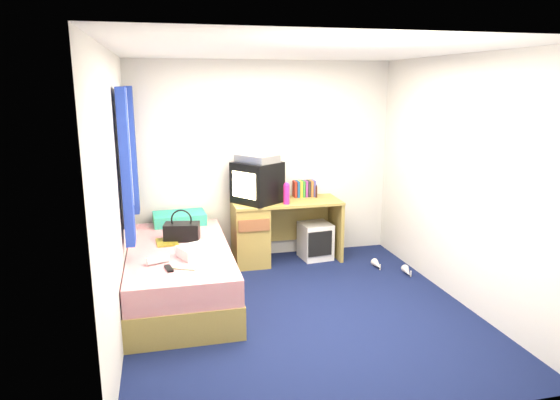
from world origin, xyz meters
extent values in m
plane|color=#0C1438|center=(0.00, 0.00, 0.00)|extent=(3.40, 3.40, 0.00)
plane|color=white|center=(0.00, 0.00, 2.40)|extent=(3.40, 3.40, 0.00)
plane|color=silver|center=(0.00, 1.70, 1.20)|extent=(3.20, 0.00, 3.20)
plane|color=silver|center=(0.00, -1.70, 1.20)|extent=(3.20, 0.00, 3.20)
plane|color=silver|center=(-1.60, 0.00, 1.20)|extent=(0.00, 3.40, 3.40)
plane|color=silver|center=(1.60, 0.00, 1.20)|extent=(0.00, 3.40, 3.40)
cube|color=#A99146|center=(-1.10, 0.57, 0.15)|extent=(1.00, 2.00, 0.30)
cube|color=#945A36|center=(-0.60, 0.17, 0.16)|extent=(0.02, 0.70, 0.18)
cube|color=white|center=(-1.10, 0.57, 0.42)|extent=(0.98, 1.98, 0.24)
cube|color=#1B7BB4|center=(-1.05, 1.46, 0.60)|extent=(0.61, 0.41, 0.13)
cube|color=#A99146|center=(0.22, 1.42, 0.73)|extent=(1.30, 0.55, 0.03)
cube|color=#A99146|center=(-0.23, 1.42, 0.36)|extent=(0.40, 0.52, 0.72)
cube|color=#A99146|center=(0.85, 1.42, 0.36)|extent=(0.04, 0.52, 0.72)
cube|color=#A99146|center=(0.47, 1.67, 0.45)|extent=(0.78, 0.03, 0.55)
cube|color=silver|center=(0.59, 1.41, 0.22)|extent=(0.39, 0.39, 0.45)
cube|color=black|center=(-0.13, 1.44, 0.99)|extent=(0.65, 0.65, 0.48)
cube|color=beige|center=(-0.31, 1.31, 0.99)|extent=(0.23, 0.30, 0.30)
cube|color=#ACACAE|center=(-0.13, 1.44, 1.27)|extent=(0.52, 0.55, 0.09)
cube|color=maroon|center=(0.37, 1.60, 0.85)|extent=(0.03, 0.13, 0.20)
cube|color=navy|center=(0.40, 1.60, 0.85)|extent=(0.03, 0.13, 0.20)
cube|color=gold|center=(0.44, 1.60, 0.85)|extent=(0.03, 0.13, 0.20)
cube|color=#337F33|center=(0.47, 1.60, 0.85)|extent=(0.03, 0.13, 0.20)
cube|color=#7F337F|center=(0.51, 1.60, 0.85)|extent=(0.03, 0.13, 0.20)
cube|color=#262626|center=(0.54, 1.60, 0.85)|extent=(0.03, 0.13, 0.20)
cube|color=#B26633|center=(0.58, 1.60, 0.85)|extent=(0.03, 0.13, 0.20)
cube|color=#4C4C99|center=(0.61, 1.60, 0.85)|extent=(0.03, 0.13, 0.20)
cube|color=black|center=(0.63, 1.56, 0.82)|extent=(0.05, 0.12, 0.14)
cylinder|color=#F02180|center=(0.18, 1.26, 0.86)|extent=(0.07, 0.07, 0.23)
cylinder|color=silver|center=(0.07, 1.43, 0.85)|extent=(0.07, 0.07, 0.19)
cube|color=black|center=(-1.05, 0.82, 0.63)|extent=(0.39, 0.26, 0.18)
torus|color=black|center=(-1.05, 0.82, 0.76)|extent=(0.22, 0.06, 0.22)
cube|color=white|center=(-0.95, 0.28, 0.59)|extent=(0.38, 0.36, 0.10)
cube|color=yellow|center=(-1.21, 0.76, 0.55)|extent=(0.23, 0.30, 0.01)
cylinder|color=silver|center=(-1.30, 0.16, 0.58)|extent=(0.21, 0.13, 0.07)
cube|color=gold|center=(-1.08, -0.03, 0.55)|extent=(0.22, 0.15, 0.01)
cube|color=black|center=(-1.21, -0.01, 0.55)|extent=(0.08, 0.17, 0.02)
cube|color=silver|center=(-1.58, 0.90, 1.45)|extent=(0.02, 0.90, 1.10)
cube|color=white|center=(-1.57, 0.90, 2.04)|extent=(0.06, 1.06, 0.08)
cube|color=white|center=(-1.57, 0.90, 0.86)|extent=(0.06, 1.06, 0.08)
cube|color=navy|center=(-1.53, 0.31, 1.40)|extent=(0.08, 0.24, 1.40)
cube|color=navy|center=(-1.53, 1.49, 1.40)|extent=(0.08, 0.24, 1.40)
cone|color=silver|center=(1.19, 0.89, 0.04)|extent=(0.11, 0.23, 0.09)
cone|color=silver|center=(1.43, 0.61, 0.04)|extent=(0.14, 0.23, 0.09)
camera|label=1|loc=(-1.22, -4.23, 2.12)|focal=32.00mm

